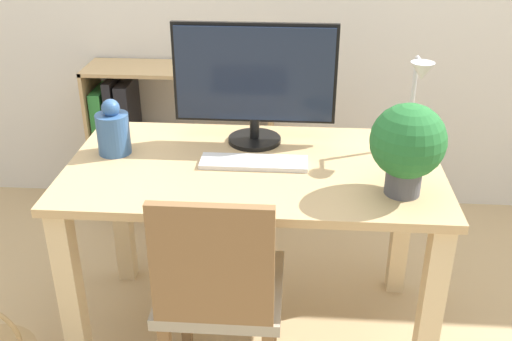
% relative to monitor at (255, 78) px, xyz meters
% --- Properties ---
extents(ground_plane, '(10.00, 10.00, 0.00)m').
position_rel_monitor_xyz_m(ground_plane, '(0.01, -0.20, -0.98)').
color(ground_plane, tan).
extents(desk, '(1.30, 0.72, 0.73)m').
position_rel_monitor_xyz_m(desk, '(0.01, -0.20, -0.38)').
color(desk, tan).
rests_on(desk, ground_plane).
extents(monitor, '(0.59, 0.20, 0.45)m').
position_rel_monitor_xyz_m(monitor, '(0.00, 0.00, 0.00)').
color(monitor, black).
rests_on(monitor, desk).
extents(keyboard, '(0.37, 0.11, 0.02)m').
position_rel_monitor_xyz_m(keyboard, '(0.02, -0.20, -0.24)').
color(keyboard, silver).
rests_on(keyboard, desk).
extents(vase, '(0.12, 0.12, 0.20)m').
position_rel_monitor_xyz_m(vase, '(-0.50, -0.14, -0.16)').
color(vase, '#33598C').
rests_on(vase, desk).
extents(desk_lamp, '(0.10, 0.19, 0.35)m').
position_rel_monitor_xyz_m(desk_lamp, '(0.56, -0.07, -0.03)').
color(desk_lamp, '#B7B7BC').
rests_on(desk_lamp, desk).
extents(potted_plant, '(0.23, 0.23, 0.30)m').
position_rel_monitor_xyz_m(potted_plant, '(0.50, -0.37, -0.08)').
color(potted_plant, '#4C4C51').
rests_on(potted_plant, desk).
extents(chair, '(0.40, 0.40, 0.84)m').
position_rel_monitor_xyz_m(chair, '(-0.07, -0.55, -0.52)').
color(chair, '#9E937F').
rests_on(chair, ground_plane).
extents(bookshelf, '(0.93, 0.28, 0.79)m').
position_rel_monitor_xyz_m(bookshelf, '(-0.60, 0.74, -0.60)').
color(bookshelf, tan).
rests_on(bookshelf, ground_plane).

